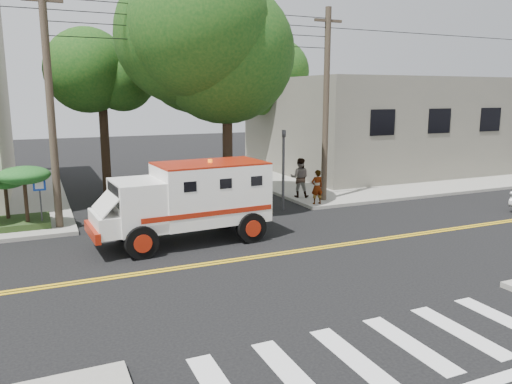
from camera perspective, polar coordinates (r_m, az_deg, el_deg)
name	(u,v)px	position (r m, az deg, el deg)	size (l,w,h in m)	color
ground	(257,257)	(16.14, 0.07, -7.45)	(100.00, 100.00, 0.00)	black
sidewalk_ne	(358,171)	(34.20, 11.60, 2.36)	(17.00, 17.00, 0.15)	gray
building_right	(374,124)	(35.18, 13.32, 7.56)	(14.00, 12.00, 6.00)	#69665A
utility_pole_left	(51,112)	(19.99, -22.40, 8.46)	(0.28, 0.28, 9.00)	#382D23
utility_pole_right	(326,108)	(23.76, 7.99, 9.46)	(0.28, 0.28, 9.00)	#382D23
tree_main	(239,44)	(21.87, -2.00, 16.51)	(6.08, 5.70, 9.85)	black
tree_left	(109,82)	(26.01, -16.48, 11.96)	(4.48, 4.20, 7.70)	black
tree_right	(282,79)	(33.36, 2.98, 12.73)	(4.80, 4.50, 8.20)	black
traffic_signal	(283,161)	(22.19, 3.15, 3.55)	(0.15, 0.18, 3.60)	#3F3F42
accessibility_sign	(40,196)	(20.49, -23.44, -0.42)	(0.45, 0.10, 2.02)	#3F3F42
palm_planter	(3,189)	(20.92, -26.90, 0.29)	(3.52, 2.63, 2.36)	#1E3314
armored_truck	(190,198)	(17.58, -7.59, -0.65)	(6.24, 2.79, 2.78)	white
pedestrian_a	(317,187)	(23.12, 6.98, 0.58)	(0.58, 0.38, 1.59)	gray
pedestrian_b	(300,178)	(24.59, 5.02, 1.64)	(0.94, 0.73, 1.93)	gray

